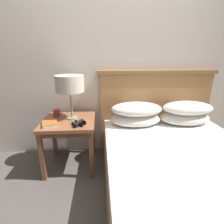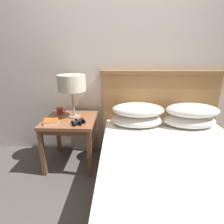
% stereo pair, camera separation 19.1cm
% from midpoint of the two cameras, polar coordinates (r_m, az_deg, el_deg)
% --- Properties ---
extents(ground_plane, '(20.00, 20.00, 0.00)m').
position_cam_midpoint_polar(ground_plane, '(1.75, 3.13, -29.31)').
color(ground_plane, '#514C47').
rests_on(ground_plane, ground).
extents(wall_back, '(8.00, 0.06, 2.60)m').
position_cam_midpoint_polar(wall_back, '(2.24, 3.30, 18.66)').
color(wall_back, silver).
rests_on(wall_back, ground_plane).
extents(nightstand, '(0.58, 0.58, 0.58)m').
position_cam_midpoint_polar(nightstand, '(2.08, -10.84, -4.12)').
color(nightstand, brown).
rests_on(nightstand, ground_plane).
extents(bed, '(1.51, 2.00, 1.10)m').
position_cam_midpoint_polar(bed, '(1.77, 23.57, -17.81)').
color(bed, brown).
rests_on(bed, ground_plane).
extents(table_lamp, '(0.31, 0.31, 0.49)m').
position_cam_midpoint_polar(table_lamp, '(1.99, -10.35, 9.10)').
color(table_lamp, gray).
rests_on(table_lamp, nightstand).
extents(book_on_nightstand, '(0.19, 0.21, 0.03)m').
position_cam_midpoint_polar(book_on_nightstand, '(1.97, -16.76, -2.92)').
color(book_on_nightstand, silver).
rests_on(book_on_nightstand, nightstand).
extents(binoculars_pair, '(0.16, 0.16, 0.05)m').
position_cam_midpoint_polar(binoculars_pair, '(1.87, -8.15, -3.27)').
color(binoculars_pair, black).
rests_on(binoculars_pair, nightstand).
extents(coffee_mug, '(0.10, 0.08, 0.08)m').
position_cam_midpoint_polar(coffee_mug, '(2.20, -14.27, 0.28)').
color(coffee_mug, '#993333').
rests_on(coffee_mug, nightstand).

